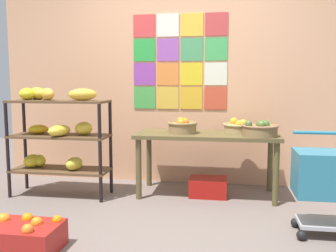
% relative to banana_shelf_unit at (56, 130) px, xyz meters
% --- Properties ---
extents(ground, '(9.02, 9.02, 0.00)m').
position_rel_banana_shelf_unit_xyz_m(ground, '(1.29, -0.78, -0.71)').
color(ground, '#73655E').
extents(back_wall_with_art, '(4.52, 0.07, 2.80)m').
position_rel_banana_shelf_unit_xyz_m(back_wall_with_art, '(1.29, 0.76, 0.69)').
color(back_wall_with_art, '#E4A579').
rests_on(back_wall_with_art, ground).
extents(banana_shelf_unit, '(1.06, 0.47, 1.17)m').
position_rel_banana_shelf_unit_xyz_m(banana_shelf_unit, '(0.00, 0.00, 0.00)').
color(banana_shelf_unit, black).
rests_on(banana_shelf_unit, ground).
extents(display_table, '(1.52, 0.64, 0.68)m').
position_rel_banana_shelf_unit_xyz_m(display_table, '(1.62, 0.25, -0.11)').
color(display_table, brown).
rests_on(display_table, ground).
extents(fruit_basket_right, '(0.37, 0.37, 0.16)m').
position_rel_banana_shelf_unit_xyz_m(fruit_basket_right, '(2.15, 0.11, 0.04)').
color(fruit_basket_right, olive).
rests_on(fruit_basket_right, display_table).
extents(fruit_basket_centre, '(0.32, 0.32, 0.17)m').
position_rel_banana_shelf_unit_xyz_m(fruit_basket_centre, '(1.35, 0.21, 0.05)').
color(fruit_basket_centre, olive).
rests_on(fruit_basket_centre, display_table).
extents(fruit_basket_back_right, '(0.36, 0.36, 0.15)m').
position_rel_banana_shelf_unit_xyz_m(fruit_basket_back_right, '(1.96, 0.40, 0.03)').
color(fruit_basket_back_right, tan).
rests_on(fruit_basket_back_right, display_table).
extents(produce_crate_under_table, '(0.40, 0.29, 0.20)m').
position_rel_banana_shelf_unit_xyz_m(produce_crate_under_table, '(1.64, 0.21, -0.61)').
color(produce_crate_under_table, '#AA1712').
rests_on(produce_crate_under_table, ground).
extents(orange_crate_foreground, '(0.55, 0.36, 0.25)m').
position_rel_banana_shelf_unit_xyz_m(orange_crate_foreground, '(0.36, -1.32, -0.60)').
color(orange_crate_foreground, '#AA211D').
rests_on(orange_crate_foreground, ground).
extents(shopping_cart, '(0.59, 0.41, 0.82)m').
position_rel_banana_shelf_unit_xyz_m(shopping_cart, '(2.66, -0.68, -0.24)').
color(shopping_cart, black).
rests_on(shopping_cart, ground).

